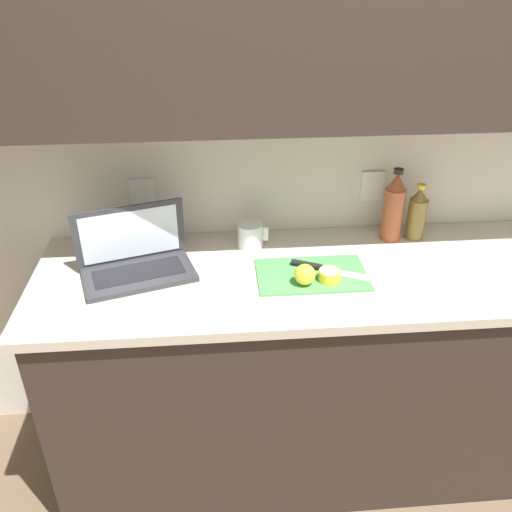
{
  "coord_description": "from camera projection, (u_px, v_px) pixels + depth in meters",
  "views": [
    {
      "loc": [
        -0.5,
        -1.61,
        1.95
      ],
      "look_at": [
        -0.36,
        -0.01,
        1.02
      ],
      "focal_mm": 38.0,
      "sensor_mm": 36.0,
      "label": 1
    }
  ],
  "objects": [
    {
      "name": "lemon_whole_beside",
      "position": [
        305.0,
        275.0,
        1.82
      ],
      "size": [
        0.07,
        0.07,
        0.07
      ],
      "color": "yellow",
      "rests_on": "cutting_board"
    },
    {
      "name": "measuring_cup",
      "position": [
        250.0,
        235.0,
        2.05
      ],
      "size": [
        0.12,
        0.1,
        0.09
      ],
      "color": "silver",
      "rests_on": "counter_unit"
    },
    {
      "name": "bottle_oil_tall",
      "position": [
        394.0,
        207.0,
        2.07
      ],
      "size": [
        0.08,
        0.08,
        0.29
      ],
      "color": "#A34C2D",
      "rests_on": "counter_unit"
    },
    {
      "name": "cutting_board",
      "position": [
        312.0,
        275.0,
        1.89
      ],
      "size": [
        0.38,
        0.24,
        0.01
      ],
      "primitive_type": "cube",
      "color": "#4C9E51",
      "rests_on": "counter_unit"
    },
    {
      "name": "wall_back",
      "position": [
        356.0,
        74.0,
        1.84
      ],
      "size": [
        5.2,
        0.38,
        2.6
      ],
      "color": "silver",
      "rests_on": "ground_plane"
    },
    {
      "name": "counter_unit",
      "position": [
        352.0,
        366.0,
        2.17
      ],
      "size": [
        2.29,
        0.66,
        0.94
      ],
      "color": "#332823",
      "rests_on": "ground_plane"
    },
    {
      "name": "ground_plane",
      "position": [
        337.0,
        449.0,
        2.4
      ],
      "size": [
        12.0,
        12.0,
        0.0
      ],
      "primitive_type": "plane",
      "color": "brown",
      "rests_on": "ground"
    },
    {
      "name": "knife",
      "position": [
        316.0,
        267.0,
        1.91
      ],
      "size": [
        0.27,
        0.15,
        0.02
      ],
      "rotation": [
        0.0,
        0.0,
        -0.44
      ],
      "color": "silver",
      "rests_on": "cutting_board"
    },
    {
      "name": "lemon_half_cut",
      "position": [
        330.0,
        275.0,
        1.84
      ],
      "size": [
        0.07,
        0.07,
        0.04
      ],
      "color": "yellow",
      "rests_on": "cutting_board"
    },
    {
      "name": "laptop",
      "position": [
        135.0,
        258.0,
        1.89
      ],
      "size": [
        0.43,
        0.31,
        0.23
      ],
      "rotation": [
        0.0,
        0.0,
        0.29
      ],
      "color": "#333338",
      "rests_on": "counter_unit"
    },
    {
      "name": "bottle_green_soda",
      "position": [
        417.0,
        214.0,
        2.09
      ],
      "size": [
        0.07,
        0.07,
        0.22
      ],
      "color": "olive",
      "rests_on": "counter_unit"
    }
  ]
}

